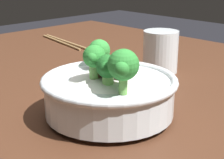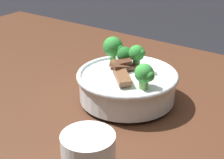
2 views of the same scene
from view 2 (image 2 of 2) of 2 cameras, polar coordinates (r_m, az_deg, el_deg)
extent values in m
cube|color=#472819|center=(0.72, -3.80, -8.11)|extent=(1.56, 1.03, 0.04)
cube|color=#472819|center=(1.61, -13.26, -4.26)|extent=(0.07, 0.07, 0.73)
cylinder|color=silver|center=(0.78, 2.40, -3.23)|extent=(0.10, 0.10, 0.01)
cylinder|color=silver|center=(0.77, 2.45, -1.15)|extent=(0.21, 0.21, 0.06)
torus|color=silver|center=(0.76, 2.48, 0.72)|extent=(0.22, 0.22, 0.01)
ellipsoid|color=white|center=(0.77, 2.45, -0.87)|extent=(0.18, 0.18, 0.07)
cube|color=#4C2B1E|center=(0.75, 1.53, 2.64)|extent=(0.05, 0.05, 0.02)
cube|color=brown|center=(0.75, 0.58, 2.40)|extent=(0.04, 0.05, 0.01)
cube|color=brown|center=(0.71, 1.71, 0.30)|extent=(0.05, 0.05, 0.02)
cube|color=#563323|center=(0.75, 2.24, 2.08)|extent=(0.05, 0.07, 0.02)
cylinder|color=#6BA84C|center=(0.80, 0.14, 3.40)|extent=(0.01, 0.01, 0.03)
sphere|color=#2D8433|center=(0.79, 0.14, 5.32)|extent=(0.04, 0.04, 0.04)
sphere|color=#2D8433|center=(0.78, 1.02, 4.88)|extent=(0.02, 0.02, 0.02)
sphere|color=#2D8433|center=(0.81, 0.08, 5.77)|extent=(0.02, 0.02, 0.02)
cylinder|color=#6BA84C|center=(0.78, 2.06, 2.51)|extent=(0.02, 0.02, 0.02)
sphere|color=#1E6023|center=(0.77, 2.09, 4.01)|extent=(0.04, 0.04, 0.04)
sphere|color=#1E6023|center=(0.77, 2.96, 3.90)|extent=(0.02, 0.02, 0.02)
sphere|color=#1E6023|center=(0.79, 2.04, 4.52)|extent=(0.02, 0.02, 0.02)
cylinder|color=#6BA84C|center=(0.70, 5.11, -0.64)|extent=(0.02, 0.02, 0.02)
sphere|color=green|center=(0.69, 5.18, 1.02)|extent=(0.04, 0.04, 0.04)
sphere|color=green|center=(0.68, 5.96, 0.57)|extent=(0.02, 0.02, 0.02)
sphere|color=green|center=(0.70, 5.04, 1.56)|extent=(0.02, 0.02, 0.02)
cylinder|color=#6BA84C|center=(0.77, 3.92, 2.39)|extent=(0.02, 0.02, 0.03)
sphere|color=#2D8433|center=(0.76, 3.98, 4.26)|extent=(0.03, 0.03, 0.03)
sphere|color=#2D8433|center=(0.75, 4.73, 4.23)|extent=(0.02, 0.02, 0.02)
sphere|color=#2D8433|center=(0.77, 3.92, 4.67)|extent=(0.02, 0.02, 0.02)
camera|label=1|loc=(1.23, -3.39, 19.11)|focal=57.94mm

